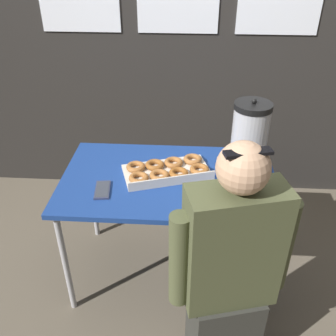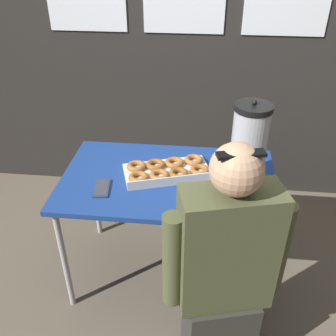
# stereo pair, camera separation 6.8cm
# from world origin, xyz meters

# --- Properties ---
(ground_plane) EXTENTS (12.00, 12.00, 0.00)m
(ground_plane) POSITION_xyz_m (0.00, 0.00, 0.00)
(ground_plane) COLOR brown
(back_wall) EXTENTS (6.00, 0.11, 2.78)m
(back_wall) POSITION_xyz_m (0.00, 1.00, 1.39)
(back_wall) COLOR #282623
(back_wall) RESTS_ON ground
(folding_table) EXTENTS (1.13, 0.69, 0.70)m
(folding_table) POSITION_xyz_m (0.00, 0.00, 0.65)
(folding_table) COLOR navy
(folding_table) RESTS_ON ground
(donut_box) EXTENTS (0.51, 0.37, 0.05)m
(donut_box) POSITION_xyz_m (-0.01, 0.04, 0.73)
(donut_box) COLOR beige
(donut_box) RESTS_ON folding_table
(coffee_urn) EXTENTS (0.18, 0.20, 0.45)m
(coffee_urn) POSITION_xyz_m (0.39, 0.00, 0.92)
(coffee_urn) COLOR #B7B7BC
(coffee_urn) RESTS_ON folding_table
(cell_phone) EXTENTS (0.09, 0.16, 0.01)m
(cell_phone) POSITION_xyz_m (-0.33, -0.14, 0.71)
(cell_phone) COLOR #2D334C
(cell_phone) RESTS_ON folding_table
(person_seated) EXTENTS (0.50, 0.28, 1.22)m
(person_seated) POSITION_xyz_m (0.29, -0.55, 0.59)
(person_seated) COLOR #33332D
(person_seated) RESTS_ON ground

